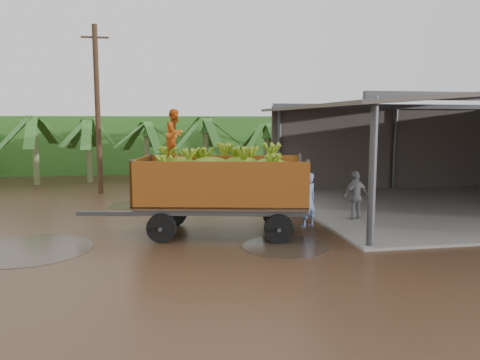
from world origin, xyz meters
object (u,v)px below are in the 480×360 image
man_grey (356,196)px  utility_pole (98,109)px  banana_trailer (222,185)px  man_blue (308,200)px

man_grey → utility_pole: bearing=-58.6°
banana_trailer → man_blue: 2.91m
man_blue → utility_pole: utility_pole is taller
man_blue → man_grey: bearing=170.5°
man_grey → banana_trailer: bearing=-6.5°
banana_trailer → utility_pole: (-4.45, 8.74, 2.38)m
man_grey → utility_pole: (-9.09, 7.80, 3.01)m
man_grey → utility_pole: utility_pole is taller
man_grey → man_blue: bearing=-3.4°
man_grey → utility_pole: size_ratio=0.22×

